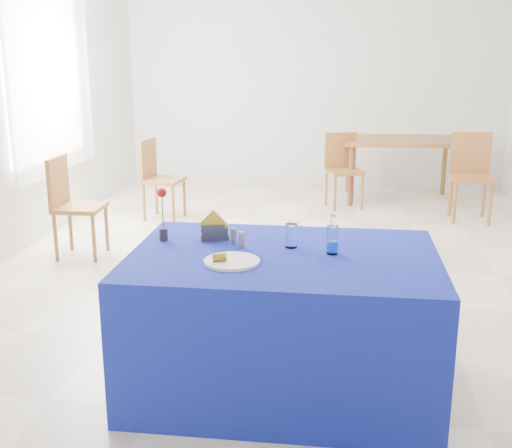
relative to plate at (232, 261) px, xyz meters
The scene contains 18 objects.
floor 2.34m from the plate, 85.94° to the left, with size 7.00×7.00×0.00m, color beige.
room_shell 2.42m from the plate, 85.94° to the left, with size 7.00×7.00×7.00m.
window_pane 3.87m from the plate, 127.62° to the left, with size 0.04×1.50×1.60m, color white.
curtain 3.83m from the plate, 126.77° to the left, with size 0.04×1.75×1.85m, color white.
plate is the anchor object (origin of this frame).
drinking_glass 0.41m from the plate, 47.63° to the left, with size 0.07×0.07×0.13m, color white.
salt_shaker 0.27m from the plate, 88.23° to the left, with size 0.03×0.03×0.09m, color slate.
pepper_shaker 0.34m from the plate, 97.75° to the left, with size 0.03×0.03×0.09m, color slate.
blue_table 0.49m from the plate, 36.85° to the left, with size 1.60×1.10×0.76m.
water_bottle 0.54m from the plate, 23.74° to the left, with size 0.06×0.06×0.21m.
napkin_holder 0.42m from the plate, 112.85° to the left, with size 0.17×0.10×0.17m.
rose_vase 0.57m from the plate, 142.71° to the left, with size 0.05×0.05×0.30m.
oak_table 5.03m from the plate, 75.69° to the left, with size 1.39×0.92×0.76m.
chair_bg_left 4.52m from the plate, 82.95° to the left, with size 0.49×0.49×0.86m.
chair_bg_right 4.49m from the plate, 64.63° to the left, with size 0.43×0.43×0.93m.
chair_win_a 2.90m from the plate, 129.05° to the left, with size 0.41×0.41×0.89m.
chair_win_b 3.91m from the plate, 111.59° to the left, with size 0.43×0.43×0.87m.
banana_pieces 0.07m from the plate, 156.03° to the right, with size 0.08×0.06×0.04m.
Camera 1 is at (0.36, -5.19, 1.78)m, focal length 45.00 mm.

